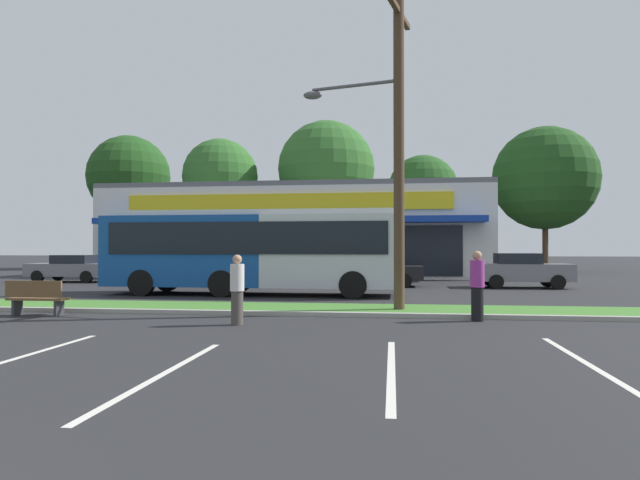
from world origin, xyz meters
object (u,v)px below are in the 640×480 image
(city_bus, at_px, (253,249))
(car_2, at_px, (220,268))
(car_0, at_px, (374,270))
(utility_pole, at_px, (393,140))
(bus_stop_bench, at_px, (36,297))
(pedestrian_by_pole, at_px, (237,290))
(car_1, at_px, (521,270))
(car_3, at_px, (73,268))
(pedestrian_near_bench, at_px, (477,286))

(city_bus, distance_m, car_2, 5.91)
(car_2, bearing_deg, car_0, 2.73)
(utility_pole, relative_size, bus_stop_bench, 5.65)
(city_bus, bearing_deg, car_2, 121.07)
(utility_pole, distance_m, pedestrian_by_pole, 6.15)
(car_0, relative_size, car_1, 1.06)
(bus_stop_bench, distance_m, car_0, 15.27)
(car_0, distance_m, car_3, 16.16)
(bus_stop_bench, distance_m, car_2, 12.32)
(utility_pole, bearing_deg, car_1, 61.12)
(utility_pole, bearing_deg, city_bus, 135.39)
(bus_stop_bench, distance_m, pedestrian_by_pole, 5.89)
(utility_pole, distance_m, city_bus, 8.20)
(car_0, xyz_separation_m, car_1, (6.70, -0.20, 0.06))
(pedestrian_near_bench, bearing_deg, pedestrian_by_pole, 125.15)
(car_3, relative_size, pedestrian_by_pole, 2.65)
(city_bus, relative_size, car_0, 2.58)
(bus_stop_bench, xyz_separation_m, car_3, (-7.52, 13.85, 0.25))
(bus_stop_bench, xyz_separation_m, pedestrian_near_bench, (11.54, 0.49, 0.37))
(city_bus, distance_m, pedestrian_near_bench, 10.10)
(city_bus, xyz_separation_m, bus_stop_bench, (-4.07, -7.23, -1.26))
(pedestrian_near_bench, height_order, pedestrian_by_pole, pedestrian_near_bench)
(car_0, bearing_deg, pedestrian_near_bench, -76.31)
(car_2, xyz_separation_m, pedestrian_near_bench, (10.42, -11.77, 0.06))
(utility_pole, relative_size, car_2, 2.13)
(bus_stop_bench, distance_m, car_1, 19.70)
(city_bus, bearing_deg, pedestrian_by_pole, -77.39)
(pedestrian_near_bench, bearing_deg, bus_stop_bench, 113.41)
(car_3, height_order, pedestrian_near_bench, pedestrian_near_bench)
(bus_stop_bench, xyz_separation_m, car_2, (1.12, 12.26, 0.32))
(city_bus, bearing_deg, pedestrian_near_bench, -41.40)
(pedestrian_by_pole, bearing_deg, bus_stop_bench, 116.16)
(pedestrian_by_pole, bearing_deg, car_2, 55.03)
(utility_pole, height_order, bus_stop_bench, utility_pole)
(pedestrian_near_bench, bearing_deg, city_bus, 68.89)
(utility_pole, bearing_deg, pedestrian_near_bench, -34.35)
(city_bus, xyz_separation_m, car_1, (11.21, 5.18, -0.96))
(city_bus, relative_size, pedestrian_near_bench, 6.59)
(city_bus, distance_m, pedestrian_by_pole, 8.42)
(bus_stop_bench, bearing_deg, pedestrian_near_bench, -177.56)
(bus_stop_bench, height_order, car_3, car_3)
(car_2, distance_m, pedestrian_by_pole, 14.03)
(utility_pole, xyz_separation_m, car_2, (-8.36, 10.37, -4.04))
(pedestrian_near_bench, bearing_deg, car_1, 3.55)
(bus_stop_bench, relative_size, car_2, 0.38)
(car_2, relative_size, pedestrian_by_pole, 2.55)
(pedestrian_near_bench, xyz_separation_m, pedestrian_by_pole, (-5.74, -1.45, -0.04))
(utility_pole, xyz_separation_m, car_3, (-17.00, 11.95, -4.11))
(bus_stop_bench, height_order, car_0, car_0)
(utility_pole, relative_size, car_3, 2.05)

